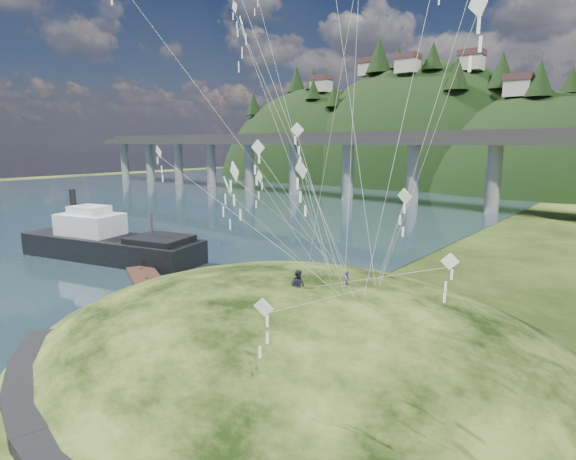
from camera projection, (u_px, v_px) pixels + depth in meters
The scene contains 10 objects.
ground at pixel (181, 342), 28.98m from camera, with size 320.00×320.00×0.00m, color black.
water at pixel (89, 202), 96.88m from camera, with size 240.00×240.00×0.00m, color #2D4853.
grass_hill at pixel (297, 394), 25.74m from camera, with size 36.00×32.00×13.00m.
footpath at pixel (87, 435), 16.54m from camera, with size 22.29×5.84×0.83m.
bridge at pixel (370, 157), 96.54m from camera, with size 160.00×11.00×15.00m.
far_ridge at pixel (402, 204), 149.85m from camera, with size 153.00×70.00×94.50m.
work_barge at pixel (109, 242), 49.58m from camera, with size 22.23×11.32×7.51m.
wooden_dock at pixel (154, 291), 37.45m from camera, with size 15.40×8.52×1.12m.
kite_flyers at pixel (309, 270), 24.45m from camera, with size 2.51×2.82×1.92m.
kite_swarm at pixel (302, 63), 22.05m from camera, with size 20.34×16.60×20.32m.
Camera 1 is at (22.65, -16.32, 12.68)m, focal length 28.00 mm.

